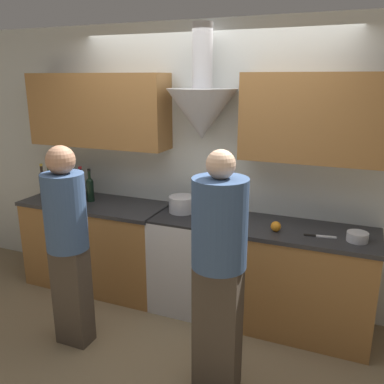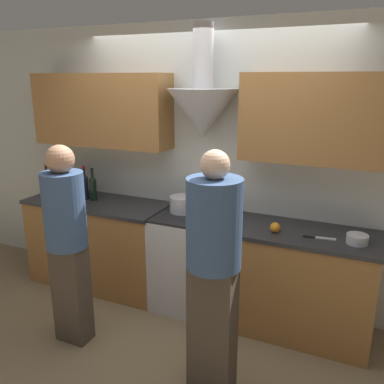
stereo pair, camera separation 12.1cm
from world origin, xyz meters
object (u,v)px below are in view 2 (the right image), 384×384
object	(u,v)px
wine_bottle_1	(54,182)
wine_bottle_3	(69,183)
orange_fruit	(275,227)
wine_bottle_0	(47,181)
stock_pot	(183,204)
person_foreground_right	(213,266)
saucepan	(357,239)
person_foreground_left	(67,237)
mixing_bowl	(214,214)
stove_range	(197,261)
wine_bottle_2	(61,183)
wine_bottle_5	(85,185)
wine_bottle_4	(77,186)
wine_bottle_6	(93,187)

from	to	relation	value
wine_bottle_1	wine_bottle_3	xyz separation A→B (m)	(0.19, 0.01, 0.00)
orange_fruit	wine_bottle_0	bearing A→B (deg)	177.37
stock_pot	orange_fruit	world-z (taller)	stock_pot
person_foreground_right	saucepan	bearing A→B (deg)	45.86
stock_pot	person_foreground_left	world-z (taller)	person_foreground_left
wine_bottle_0	mixing_bowl	bearing A→B (deg)	-0.22
wine_bottle_0	mixing_bowl	distance (m)	1.91
wine_bottle_1	mixing_bowl	bearing A→B (deg)	-0.39
mixing_bowl	saucepan	world-z (taller)	mixing_bowl
orange_fruit	saucepan	world-z (taller)	orange_fruit
wine_bottle_0	orange_fruit	world-z (taller)	wine_bottle_0
stove_range	wine_bottle_2	size ratio (longest dim) A/B	2.70
stove_range	wine_bottle_0	bearing A→B (deg)	179.87
mixing_bowl	person_foreground_right	world-z (taller)	person_foreground_right
wine_bottle_5	person_foreground_right	size ratio (longest dim) A/B	0.21
person_foreground_right	stove_range	bearing A→B (deg)	119.64
saucepan	person_foreground_left	size ratio (longest dim) A/B	0.10
wine_bottle_1	saucepan	bearing A→B (deg)	-1.74
wine_bottle_3	stock_pot	xyz separation A→B (m)	(1.30, 0.04, -0.07)
wine_bottle_4	mixing_bowl	world-z (taller)	wine_bottle_4
wine_bottle_2	orange_fruit	world-z (taller)	wine_bottle_2
wine_bottle_2	wine_bottle_5	xyz separation A→B (m)	(0.31, -0.00, 0.01)
wine_bottle_0	saucepan	xyz separation A→B (m)	(3.10, -0.09, -0.11)
wine_bottle_4	stove_range	bearing A→B (deg)	-0.28
wine_bottle_1	wine_bottle_4	size ratio (longest dim) A/B	1.04
wine_bottle_4	wine_bottle_5	world-z (taller)	wine_bottle_5
wine_bottle_1	wine_bottle_2	xyz separation A→B (m)	(0.09, 0.01, -0.00)
wine_bottle_5	saucepan	size ratio (longest dim) A/B	2.17
mixing_bowl	wine_bottle_2	bearing A→B (deg)	179.26
wine_bottle_0	wine_bottle_4	xyz separation A→B (m)	(0.39, 0.00, -0.01)
wine_bottle_1	wine_bottle_2	distance (m)	0.09
wine_bottle_3	wine_bottle_4	size ratio (longest dim) A/B	1.11
wine_bottle_1	stove_range	bearing A→B (deg)	-0.33
stove_range	wine_bottle_1	xyz separation A→B (m)	(-1.66, 0.01, 0.59)
wine_bottle_1	wine_bottle_6	distance (m)	0.50
wine_bottle_4	mixing_bowl	distance (m)	1.52
wine_bottle_1	wine_bottle_2	bearing A→B (deg)	6.56
stove_range	mixing_bowl	size ratio (longest dim) A/B	3.91
saucepan	person_foreground_right	bearing A→B (deg)	-134.14
wine_bottle_2	saucepan	xyz separation A→B (m)	(2.92, -0.10, -0.10)
wine_bottle_0	wine_bottle_1	distance (m)	0.09
wine_bottle_5	person_foreground_left	size ratio (longest dim) A/B	0.21
wine_bottle_5	person_foreground_left	bearing A→B (deg)	-59.08
wine_bottle_3	person_foreground_right	distance (m)	2.21
wine_bottle_5	mixing_bowl	bearing A→B (deg)	-0.70
saucepan	wine_bottle_4	bearing A→B (deg)	178.13
wine_bottle_4	wine_bottle_5	xyz separation A→B (m)	(0.10, 0.01, 0.01)
stove_range	person_foreground_left	distance (m)	1.23
wine_bottle_0	saucepan	distance (m)	3.10
wine_bottle_3	person_foreground_left	size ratio (longest dim) A/B	0.22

